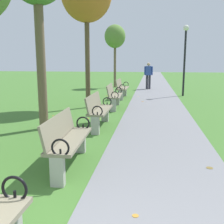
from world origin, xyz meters
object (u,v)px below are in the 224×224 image
tree_5 (115,37)px  lamp_post (185,50)px  park_bench_5 (122,88)px  park_bench_4 (114,95)px  park_bench_2 (67,139)px  park_bench_3 (99,110)px  pedestrian_walking (148,74)px

tree_5 → lamp_post: tree_5 is taller
park_bench_5 → lamp_post: lamp_post is taller
park_bench_4 → lamp_post: 5.35m
park_bench_2 → tree_5: 14.09m
lamp_post → park_bench_4: bearing=-126.7°
park_bench_2 → park_bench_5: same height
park_bench_5 → park_bench_3: bearing=-90.0°
park_bench_2 → park_bench_4: size_ratio=1.00×
tree_5 → pedestrian_walking: 3.36m
park_bench_2 → pedestrian_walking: 12.88m
park_bench_3 → pedestrian_walking: (1.21, 10.00, 0.44)m
tree_5 → park_bench_3: bearing=-84.7°
park_bench_2 → lamp_post: bearing=73.1°
park_bench_3 → park_bench_5: bearing=90.0°
park_bench_2 → tree_5: size_ratio=0.40×
park_bench_3 → lamp_post: 7.90m
park_bench_5 → tree_5: (-1.01, 5.12, 2.77)m
park_bench_2 → park_bench_4: (-0.00, 5.86, 0.00)m
park_bench_3 → tree_5: 11.35m
park_bench_2 → tree_5: (-1.01, 13.77, 2.77)m
park_bench_2 → park_bench_5: (-0.00, 8.66, 0.00)m
lamp_post → park_bench_5: bearing=-157.8°
park_bench_5 → pedestrian_walking: pedestrian_walking is taller
park_bench_3 → pedestrian_walking: 10.08m
park_bench_5 → tree_5: size_ratio=0.40×
park_bench_3 → pedestrian_walking: bearing=83.1°
park_bench_4 → pedestrian_walking: bearing=80.2°
park_bench_5 → lamp_post: bearing=22.2°
park_bench_3 → tree_5: bearing=95.3°
park_bench_2 → park_bench_4: 5.86m
park_bench_3 → lamp_post: bearing=67.0°
park_bench_3 → park_bench_5: (0.00, 5.85, 0.00)m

